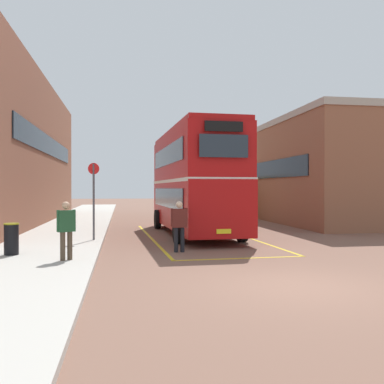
{
  "coord_description": "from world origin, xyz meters",
  "views": [
    {
      "loc": [
        -3.79,
        -8.93,
        2.12
      ],
      "look_at": [
        -0.2,
        13.26,
        1.94
      ],
      "focal_mm": 40.72,
      "sensor_mm": 36.0,
      "label": 1
    }
  ],
  "objects_px": {
    "double_decker_bus": "(194,180)",
    "single_deck_bus": "(211,194)",
    "bus_stop_sign": "(94,194)",
    "litter_bin": "(11,239)",
    "pedestrian_waiting_near": "(66,227)",
    "pedestrian_boarding": "(179,223)"
  },
  "relations": [
    {
      "from": "pedestrian_boarding",
      "to": "bus_stop_sign",
      "type": "distance_m",
      "value": 4.17
    },
    {
      "from": "double_decker_bus",
      "to": "single_deck_bus",
      "type": "bearing_deg",
      "value": 75.27
    },
    {
      "from": "double_decker_bus",
      "to": "litter_bin",
      "type": "height_order",
      "value": "double_decker_bus"
    },
    {
      "from": "single_deck_bus",
      "to": "litter_bin",
      "type": "distance_m",
      "value": 22.97
    },
    {
      "from": "pedestrian_boarding",
      "to": "bus_stop_sign",
      "type": "relative_size",
      "value": 0.57
    },
    {
      "from": "single_deck_bus",
      "to": "litter_bin",
      "type": "relative_size",
      "value": 9.12
    },
    {
      "from": "double_decker_bus",
      "to": "single_deck_bus",
      "type": "height_order",
      "value": "double_decker_bus"
    },
    {
      "from": "litter_bin",
      "to": "bus_stop_sign",
      "type": "xyz_separation_m",
      "value": [
        2.19,
        3.48,
        1.29
      ]
    },
    {
      "from": "single_deck_bus",
      "to": "pedestrian_waiting_near",
      "type": "distance_m",
      "value": 23.39
    },
    {
      "from": "litter_bin",
      "to": "bus_stop_sign",
      "type": "height_order",
      "value": "bus_stop_sign"
    },
    {
      "from": "pedestrian_boarding",
      "to": "pedestrian_waiting_near",
      "type": "height_order",
      "value": "pedestrian_waiting_near"
    },
    {
      "from": "pedestrian_boarding",
      "to": "double_decker_bus",
      "type": "bearing_deg",
      "value": 75.54
    },
    {
      "from": "pedestrian_waiting_near",
      "to": "single_deck_bus",
      "type": "bearing_deg",
      "value": 68.46
    },
    {
      "from": "double_decker_bus",
      "to": "single_deck_bus",
      "type": "xyz_separation_m",
      "value": [
        3.78,
        14.4,
        -0.87
      ]
    },
    {
      "from": "bus_stop_sign",
      "to": "double_decker_bus",
      "type": "bearing_deg",
      "value": 31.06
    },
    {
      "from": "pedestrian_waiting_near",
      "to": "litter_bin",
      "type": "xyz_separation_m",
      "value": [
        -1.74,
        1.26,
        -0.45
      ]
    },
    {
      "from": "pedestrian_boarding",
      "to": "pedestrian_waiting_near",
      "type": "xyz_separation_m",
      "value": [
        -3.4,
        -1.94,
        0.08
      ]
    },
    {
      "from": "double_decker_bus",
      "to": "single_deck_bus",
      "type": "relative_size",
      "value": 1.18
    },
    {
      "from": "single_deck_bus",
      "to": "litter_bin",
      "type": "height_order",
      "value": "single_deck_bus"
    },
    {
      "from": "litter_bin",
      "to": "pedestrian_waiting_near",
      "type": "bearing_deg",
      "value": -35.83
    },
    {
      "from": "pedestrian_waiting_near",
      "to": "bus_stop_sign",
      "type": "height_order",
      "value": "bus_stop_sign"
    },
    {
      "from": "single_deck_bus",
      "to": "pedestrian_boarding",
      "type": "height_order",
      "value": "single_deck_bus"
    }
  ]
}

